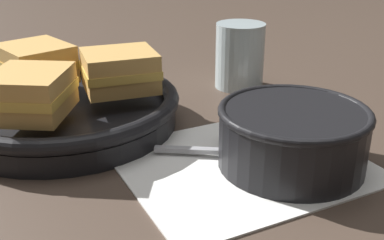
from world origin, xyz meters
The scene contains 9 objects.
ground_plane centered at (0.00, 0.00, 0.00)m, with size 4.00×4.00×0.00m, color #47382D.
napkin centered at (0.00, -0.06, 0.00)m, with size 0.24×0.21×0.00m.
soup_bowl centered at (0.04, -0.08, 0.04)m, with size 0.15×0.15×0.06m.
spoon centered at (0.03, -0.06, 0.01)m, with size 0.16×0.10×0.01m.
skillet centered at (-0.14, 0.11, 0.02)m, with size 0.27×0.27×0.04m.
sandwich_near_left centered at (-0.16, 0.18, 0.07)m, with size 0.10×0.10×0.05m.
sandwich_near_right centered at (-0.18, 0.07, 0.07)m, with size 0.11×0.11×0.05m.
sandwich_far_left centered at (-0.07, 0.10, 0.07)m, with size 0.09×0.09×0.05m.
drinking_glass centered at (0.12, 0.15, 0.05)m, with size 0.07×0.07×0.09m.
Camera 1 is at (-0.24, -0.43, 0.23)m, focal length 45.00 mm.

